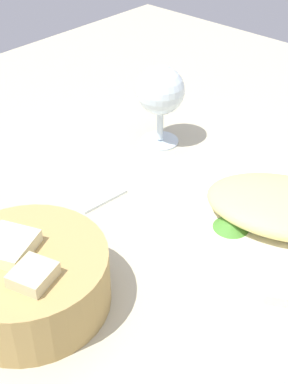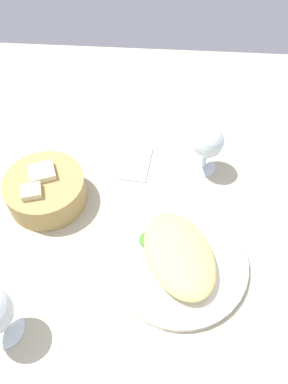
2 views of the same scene
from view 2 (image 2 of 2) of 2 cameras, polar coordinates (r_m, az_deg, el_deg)
ground_plane at (r=74.30cm, az=-6.46°, el=-9.10°), size 140.00×140.00×2.00cm
plate at (r=71.32cm, az=5.29°, el=-10.49°), size 26.16×26.16×1.40cm
omelette at (r=69.05cm, az=5.44°, el=-9.54°), size 22.05×18.54×3.71cm
lettuce_garnish at (r=71.66cm, az=0.92°, el=-7.09°), size 4.29×4.29×1.56cm
bread_basket at (r=79.40cm, az=-14.93°, el=0.35°), size 16.50×16.50×7.66cm
wine_glass_near at (r=80.18cm, az=9.75°, el=7.45°), size 7.01×7.01×12.02cm
folded_napkin at (r=85.69cm, az=-1.50°, el=4.71°), size 11.61×8.00×0.80cm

